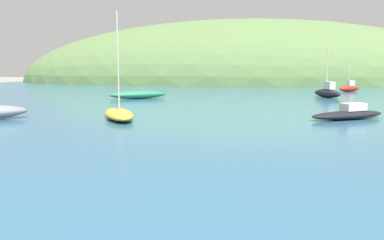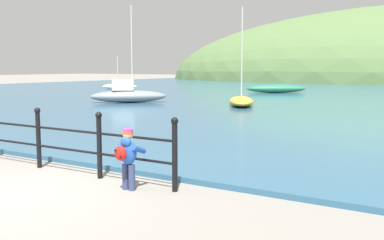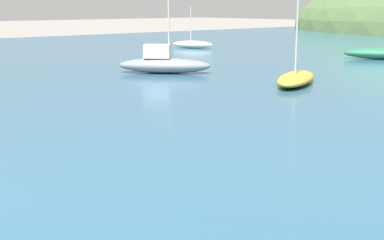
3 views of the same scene
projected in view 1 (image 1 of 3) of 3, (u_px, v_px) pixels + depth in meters
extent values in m
cube|color=#2D5B7A|center=(223.00, 96.00, 32.35)|extent=(80.00, 60.00, 0.10)
ellipsoid|color=#567542|center=(239.00, 82.00, 66.91)|extent=(79.53, 43.74, 21.59)
ellipsoid|color=gold|center=(119.00, 114.00, 17.18)|extent=(2.90, 4.10, 0.44)
cylinder|color=beige|center=(118.00, 61.00, 16.67)|extent=(0.07, 0.07, 4.39)
ellipsoid|color=black|center=(327.00, 93.00, 29.98)|extent=(2.15, 3.34, 0.67)
cube|color=silver|center=(329.00, 85.00, 29.66)|extent=(0.84, 1.04, 0.61)
cylinder|color=beige|center=(327.00, 67.00, 29.85)|extent=(0.07, 0.07, 3.54)
ellipsoid|color=black|center=(348.00, 115.00, 17.09)|extent=(4.02, 3.08, 0.38)
cube|color=silver|center=(353.00, 107.00, 17.16)|extent=(1.28, 1.11, 0.34)
ellipsoid|color=#287551|center=(138.00, 95.00, 28.87)|extent=(4.39, 3.39, 0.62)
ellipsoid|color=maroon|center=(349.00, 89.00, 37.72)|extent=(2.53, 2.03, 0.59)
cube|color=silver|center=(351.00, 83.00, 37.72)|extent=(0.82, 0.74, 0.53)
cylinder|color=beige|center=(349.00, 76.00, 37.49)|extent=(0.07, 0.07, 2.02)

